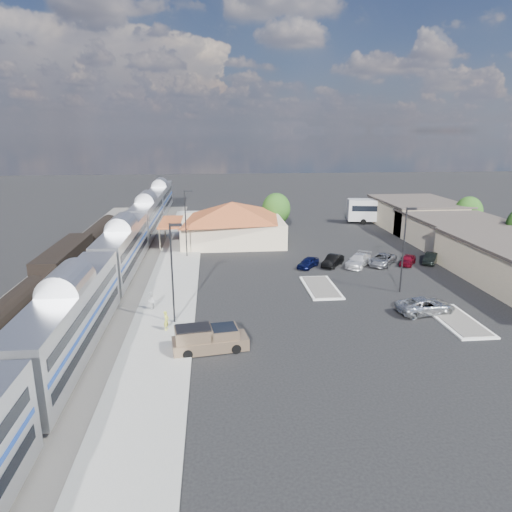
{
  "coord_description": "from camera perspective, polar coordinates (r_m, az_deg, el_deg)",
  "views": [
    {
      "loc": [
        -7.42,
        -43.63,
        16.38
      ],
      "look_at": [
        -2.69,
        5.56,
        2.8
      ],
      "focal_mm": 32.0,
      "sensor_mm": 36.0,
      "label": 1
    }
  ],
  "objects": [
    {
      "name": "passenger_train",
      "position": [
        55.93,
        -16.23,
        0.76
      ],
      "size": [
        3.0,
        104.0,
        5.55
      ],
      "color": "silver",
      "rests_on": "ground"
    },
    {
      "name": "tree_east_c",
      "position": [
        82.0,
        25.03,
        5.07
      ],
      "size": [
        4.41,
        4.41,
        6.21
      ],
      "color": "#382314",
      "rests_on": "ground"
    },
    {
      "name": "parked_car_e",
      "position": [
        60.73,
        18.43,
        -0.47
      ],
      "size": [
        3.39,
        3.92,
        1.27
      ],
      "primitive_type": "imported",
      "rotation": [
        0.0,
        0.0,
        -0.62
      ],
      "color": "maroon",
      "rests_on": "ground"
    },
    {
      "name": "tree_depot",
      "position": [
        75.39,
        2.53,
        5.92
      ],
      "size": [
        4.71,
        4.71,
        6.63
      ],
      "color": "#382314",
      "rests_on": "ground"
    },
    {
      "name": "buildings_east",
      "position": [
        69.34,
        25.39,
        2.12
      ],
      "size": [
        14.4,
        51.4,
        4.8
      ],
      "color": "#C6B28C",
      "rests_on": "ground"
    },
    {
      "name": "coach_bus",
      "position": [
        86.73,
        15.9,
        5.58
      ],
      "size": [
        13.94,
        5.22,
        4.37
      ],
      "rotation": [
        0.0,
        0.0,
        1.4
      ],
      "color": "silver",
      "rests_on": "ground"
    },
    {
      "name": "pickup_truck",
      "position": [
        35.74,
        -5.75,
        -10.31
      ],
      "size": [
        5.99,
        2.92,
        1.99
      ],
      "rotation": [
        0.0,
        0.0,
        1.72
      ],
      "color": "#93775A",
      "rests_on": "ground"
    },
    {
      "name": "parked_car_c",
      "position": [
        58.42,
        12.69,
        -0.54
      ],
      "size": [
        4.76,
        5.42,
        1.5
      ],
      "primitive_type": "imported",
      "rotation": [
        0.0,
        0.0,
        -0.63
      ],
      "color": "white",
      "rests_on": "ground"
    },
    {
      "name": "parked_car_b",
      "position": [
        57.8,
        9.58,
        -0.59
      ],
      "size": [
        3.72,
        4.36,
        1.42
      ],
      "primitive_type": "imported",
      "rotation": [
        0.0,
        0.0,
        -0.62
      ],
      "color": "black",
      "rests_on": "ground"
    },
    {
      "name": "platform",
      "position": [
        52.44,
        -10.25,
        -2.99
      ],
      "size": [
        5.5,
        92.0,
        0.18
      ],
      "primitive_type": "cube",
      "color": "gray",
      "rests_on": "ground"
    },
    {
      "name": "lamp_plat_n",
      "position": [
        60.75,
        -8.72,
        4.71
      ],
      "size": [
        1.08,
        0.25,
        9.0
      ],
      "color": "black",
      "rests_on": "ground"
    },
    {
      "name": "railbed",
      "position": [
        55.83,
        -19.33,
        -2.53
      ],
      "size": [
        16.0,
        100.0,
        0.12
      ],
      "primitive_type": "cube",
      "color": "#4C4944",
      "rests_on": "ground"
    },
    {
      "name": "traffic_island_north",
      "position": [
        44.65,
        23.86,
        -7.4
      ],
      "size": [
        3.3,
        7.5,
        0.21
      ],
      "color": "silver",
      "rests_on": "ground"
    },
    {
      "name": "traffic_island_south",
      "position": [
        49.78,
        8.1,
        -3.88
      ],
      "size": [
        3.3,
        7.5,
        0.21
      ],
      "color": "silver",
      "rests_on": "ground"
    },
    {
      "name": "ground",
      "position": [
        47.19,
        3.91,
        -4.98
      ],
      "size": [
        280.0,
        280.0,
        0.0
      ],
      "primitive_type": "plane",
      "color": "black",
      "rests_on": "ground"
    },
    {
      "name": "suv",
      "position": [
        45.26,
        20.41,
        -5.84
      ],
      "size": [
        5.76,
        3.27,
        1.51
      ],
      "primitive_type": "imported",
      "rotation": [
        0.0,
        0.0,
        1.72
      ],
      "color": "#ADB1B5",
      "rests_on": "ground"
    },
    {
      "name": "person_a",
      "position": [
        39.38,
        -11.16,
        -7.91
      ],
      "size": [
        0.56,
        0.7,
        1.67
      ],
      "primitive_type": "imported",
      "rotation": [
        0.0,
        0.0,
        1.28
      ],
      "color": "#C6CB3F",
      "rests_on": "platform"
    },
    {
      "name": "person_b",
      "position": [
        44.0,
        -13.03,
        -5.46
      ],
      "size": [
        0.82,
        0.96,
        1.71
      ],
      "primitive_type": "imported",
      "rotation": [
        0.0,
        0.0,
        -1.8
      ],
      "color": "silver",
      "rests_on": "platform"
    },
    {
      "name": "parked_car_d",
      "position": [
        59.76,
        15.52,
        -0.41
      ],
      "size": [
        5.07,
        5.44,
        1.42
      ],
      "primitive_type": "imported",
      "rotation": [
        0.0,
        0.0,
        -0.69
      ],
      "color": "gray",
      "rests_on": "ground"
    },
    {
      "name": "lamp_plat_s",
      "position": [
        39.37,
        -10.35,
        -1.18
      ],
      "size": [
        1.08,
        0.25,
        9.0
      ],
      "color": "black",
      "rests_on": "ground"
    },
    {
      "name": "station_depot",
      "position": [
        68.98,
        -3.03,
        4.27
      ],
      "size": [
        18.35,
        12.24,
        6.2
      ],
      "color": "beige",
      "rests_on": "ground"
    },
    {
      "name": "freight_cars",
      "position": [
        55.43,
        -22.69,
        -0.97
      ],
      "size": [
        2.8,
        46.0,
        4.0
      ],
      "color": "black",
      "rests_on": "ground"
    },
    {
      "name": "lamp_lot",
      "position": [
        49.06,
        18.11,
        1.59
      ],
      "size": [
        1.08,
        0.25,
        9.0
      ],
      "color": "black",
      "rests_on": "ground"
    },
    {
      "name": "parked_car_f",
      "position": [
        62.33,
        21.02,
        -0.27
      ],
      "size": [
        3.53,
        4.19,
        1.35
      ],
      "primitive_type": "imported",
      "rotation": [
        0.0,
        0.0,
        -0.61
      ],
      "color": "black",
      "rests_on": "ground"
    },
    {
      "name": "parked_car_a",
      "position": [
        56.8,
        6.53,
        -0.82
      ],
      "size": [
        3.57,
        3.9,
        1.29
      ],
      "primitive_type": "imported",
      "rotation": [
        0.0,
        0.0,
        -0.68
      ],
      "color": "#0C1240",
      "rests_on": "ground"
    }
  ]
}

